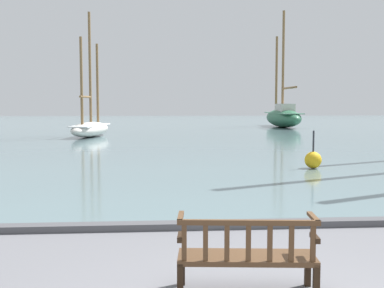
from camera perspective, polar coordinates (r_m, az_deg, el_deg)
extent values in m
cube|color=slate|center=(48.59, -2.95, 2.18)|extent=(100.00, 80.00, 0.08)
cube|color=#4C4C50|center=(8.72, 3.37, -9.53)|extent=(40.00, 0.30, 0.12)
cube|color=black|center=(6.07, -1.19, -14.47)|extent=(0.08, 0.08, 0.42)
cube|color=black|center=(6.20, 13.55, -14.20)|extent=(0.08, 0.08, 0.42)
cube|color=black|center=(5.65, -1.41, -15.97)|extent=(0.08, 0.08, 0.42)
cube|color=black|center=(5.78, 14.52, -15.62)|extent=(0.08, 0.08, 0.42)
cube|color=#4C331E|center=(5.81, 6.47, -13.22)|extent=(1.64, 0.68, 0.06)
cube|color=#4C331E|center=(5.47, 6.72, -9.24)|extent=(1.60, 0.21, 0.06)
cube|color=#4C331E|center=(5.51, -0.94, -11.63)|extent=(0.06, 0.05, 0.41)
cube|color=#4C331E|center=(5.51, 1.61, -11.64)|extent=(0.06, 0.05, 0.41)
cube|color=#4C331E|center=(5.51, 4.16, -11.63)|extent=(0.06, 0.05, 0.41)
cube|color=#4C331E|center=(5.53, 6.70, -11.60)|extent=(0.06, 0.05, 0.41)
cube|color=#4C331E|center=(5.56, 9.21, -11.55)|extent=(0.06, 0.05, 0.41)
cube|color=#4C331E|center=(5.59, 11.70, -11.48)|extent=(0.06, 0.05, 0.41)
cube|color=#4C331E|center=(5.64, 14.15, -11.39)|extent=(0.06, 0.05, 0.41)
cube|color=black|center=(5.63, -1.40, -10.96)|extent=(0.09, 0.30, 0.06)
cube|color=#4C331E|center=(5.66, -1.36, -8.61)|extent=(0.11, 0.47, 0.04)
cube|color=black|center=(5.76, 14.36, -10.73)|extent=(0.09, 0.30, 0.06)
cube|color=#4C331E|center=(5.80, 14.20, -8.44)|extent=(0.11, 0.47, 0.04)
ellipsoid|color=silver|center=(32.27, -11.96, 1.71)|extent=(2.69, 6.08, 0.96)
cube|color=white|center=(32.25, -11.96, 2.18)|extent=(2.15, 5.31, 0.08)
cylinder|color=brown|center=(32.45, -12.00, 8.72)|extent=(0.17, 0.17, 7.30)
cylinder|color=brown|center=(31.38, -12.52, 5.48)|extent=(0.49, 2.07, 0.14)
cylinder|color=brown|center=(33.94, -11.14, 7.00)|extent=(0.17, 0.17, 5.46)
cylinder|color=brown|center=(30.72, -12.97, 7.23)|extent=(0.17, 0.17, 5.48)
ellipsoid|color=#2D6647|center=(45.69, 10.72, 3.04)|extent=(2.41, 9.20, 1.68)
cube|color=#5B9375|center=(45.68, 10.73, 3.62)|extent=(1.82, 8.09, 0.08)
cube|color=beige|center=(45.01, 10.96, 4.18)|extent=(1.30, 2.50, 0.83)
cylinder|color=brown|center=(46.06, 10.75, 9.52)|extent=(0.23, 0.23, 9.39)
cylinder|color=brown|center=(43.75, 11.44, 6.54)|extent=(0.23, 4.48, 0.19)
cylinder|color=brown|center=(48.43, 9.98, 8.11)|extent=(0.23, 0.23, 7.39)
sphere|color=gold|center=(16.47, 14.16, -1.85)|extent=(0.56, 0.56, 0.56)
cylinder|color=#2D2D33|center=(16.41, 14.20, 0.33)|extent=(0.06, 0.06, 0.70)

